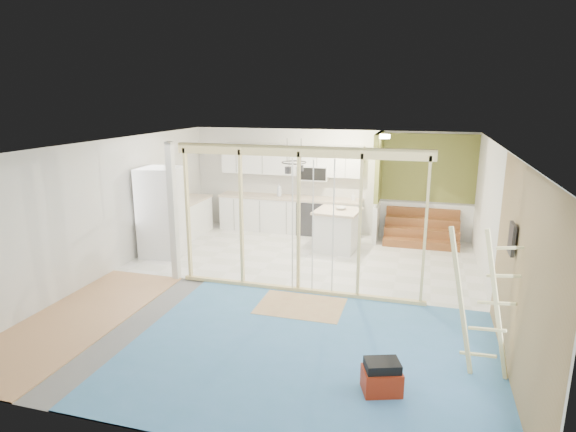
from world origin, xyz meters
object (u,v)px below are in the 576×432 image
(island, at_px, (337,230))
(ladder, at_px, (483,303))
(toolbox, at_px, (382,378))
(fridge, at_px, (162,212))

(island, xyz_separation_m, ladder, (2.58, -4.44, 0.48))
(toolbox, bearing_deg, ladder, 15.22)
(island, distance_m, toolbox, 5.41)
(ladder, bearing_deg, island, 141.40)
(fridge, xyz_separation_m, toolbox, (5.03, -3.80, -0.77))
(island, height_order, toolbox, island)
(fridge, bearing_deg, island, 13.19)
(fridge, distance_m, island, 3.86)
(toolbox, bearing_deg, fridge, 123.75)
(toolbox, relative_size, ladder, 0.28)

